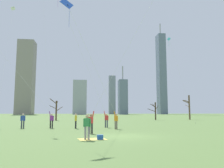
# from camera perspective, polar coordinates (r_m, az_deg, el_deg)

# --- Properties ---
(ground_plane) EXTENTS (400.00, 400.00, 0.00)m
(ground_plane) POSITION_cam_1_polar(r_m,az_deg,el_deg) (17.23, 2.37, -13.03)
(ground_plane) COLOR #5B7A3D
(kite_flyer_midfield_center_orange) EXTENTS (14.25, 6.92, 17.05)m
(kite_flyer_midfield_center_orange) POSITION_cam_1_polar(r_m,az_deg,el_deg) (27.14, -17.85, -4.85)
(kite_flyer_midfield_center_orange) COLOR black
(kite_flyer_midfield_center_orange) RESTS_ON ground
(kite_flyer_foreground_right_blue) EXTENTS (5.54, 7.27, 10.73)m
(kite_flyer_foreground_right_blue) POSITION_cam_1_polar(r_m,az_deg,el_deg) (22.87, -0.57, -5.39)
(kite_flyer_foreground_right_blue) COLOR #726656
(kite_flyer_foreground_right_blue) RESTS_ON ground
(kite_flyer_midfield_left_purple) EXTENTS (6.65, 0.99, 16.61)m
(kite_flyer_midfield_left_purple) POSITION_cam_1_polar(r_m,az_deg,el_deg) (26.49, -3.13, -4.57)
(kite_flyer_midfield_left_purple) COLOR #33384C
(kite_flyer_midfield_left_purple) RESTS_ON ground
(kite_flyer_far_back_yellow) EXTENTS (10.89, 1.92, 21.27)m
(kite_flyer_far_back_yellow) POSITION_cam_1_polar(r_m,az_deg,el_deg) (19.14, -1.36, -2.07)
(kite_flyer_far_back_yellow) COLOR black
(kite_flyer_far_back_yellow) RESTS_ON ground
(bystander_strolling_midfield) EXTENTS (0.50, 0.27, 1.62)m
(bystander_strolling_midfield) POSITION_cam_1_polar(r_m,az_deg,el_deg) (15.16, -6.30, -10.39)
(bystander_strolling_midfield) COLOR gray
(bystander_strolling_midfield) RESTS_ON ground
(bystander_far_off_by_trees) EXTENTS (0.49, 0.29, 1.62)m
(bystander_far_off_by_trees) POSITION_cam_1_polar(r_m,az_deg,el_deg) (26.96, -21.56, -8.45)
(bystander_far_off_by_trees) COLOR #33384C
(bystander_far_off_by_trees) RESTS_ON ground
(bystander_watching_nearby) EXTENTS (0.23, 0.51, 1.62)m
(bystander_watching_nearby) POSITION_cam_1_polar(r_m,az_deg,el_deg) (25.24, -9.11, -8.98)
(bystander_watching_nearby) COLOR black
(bystander_watching_nearby) RESTS_ON ground
(distant_kite_low_near_trees_white) EXTENTS (1.11, 2.92, 20.70)m
(distant_kite_low_near_trees_white) POSITION_cam_1_polar(r_m,az_deg,el_deg) (45.27, -24.06, 14.53)
(distant_kite_low_near_trees_white) COLOR white
(distant_kite_low_near_trees_white) RESTS_ON ground
(distant_kite_drifting_left_teal) EXTENTS (3.53, 2.13, 14.56)m
(distant_kite_drifting_left_teal) POSITION_cam_1_polar(r_m,az_deg,el_deg) (40.03, 14.90, 8.42)
(distant_kite_drifting_left_teal) COLOR teal
(distant_kite_drifting_left_teal) RESTS_ON ground
(picnic_spot) EXTENTS (2.04, 1.72, 0.31)m
(picnic_spot) POSITION_cam_1_polar(r_m,az_deg,el_deg) (15.30, -3.88, -13.43)
(picnic_spot) COLOR #D8BF4C
(picnic_spot) RESTS_ON ground
(bare_tree_rightmost) EXTENTS (2.76, 3.21, 4.66)m
(bare_tree_rightmost) POSITION_cam_1_polar(r_m,az_deg,el_deg) (49.50, -13.92, -6.12)
(bare_tree_rightmost) COLOR #4C3828
(bare_tree_rightmost) RESTS_ON ground
(bare_tree_left_of_center) EXTENTS (2.15, 2.33, 3.90)m
(bare_tree_left_of_center) POSITION_cam_1_polar(r_m,az_deg,el_deg) (51.35, 10.81, -6.57)
(bare_tree_left_of_center) COLOR #423326
(bare_tree_left_of_center) RESTS_ON ground
(bare_tree_right_of_center) EXTENTS (1.42, 1.76, 5.67)m
(bare_tree_right_of_center) POSITION_cam_1_polar(r_m,az_deg,el_deg) (55.95, 18.84, -5.45)
(bare_tree_right_of_center) COLOR brown
(bare_tree_right_of_center) RESTS_ON ground
(skyline_short_annex) EXTENTS (5.50, 8.27, 69.52)m
(skyline_short_annex) POSITION_cam_1_polar(r_m,az_deg,el_deg) (174.21, 12.33, 2.56)
(skyline_short_annex) COLOR slate
(skyline_short_annex) RESTS_ON ground
(skyline_slender_spire) EXTENTS (5.07, 5.14, 30.04)m
(skyline_slender_spire) POSITION_cam_1_polar(r_m,az_deg,el_deg) (177.81, -0.00, -2.76)
(skyline_slender_spire) COLOR gray
(skyline_slender_spire) RESTS_ON ground
(skyline_tall_tower) EXTENTS (9.18, 5.32, 23.27)m
(skyline_tall_tower) POSITION_cam_1_polar(r_m,az_deg,el_deg) (155.11, -8.11, -3.32)
(skyline_tall_tower) COLOR #9EA3AD
(skyline_tall_tower) RESTS_ON ground
(skyline_mid_tower_right) EXTENTS (5.85, 7.61, 33.34)m
(skyline_mid_tower_right) POSITION_cam_1_polar(r_m,az_deg,el_deg) (154.90, 2.74, -3.27)
(skyline_mid_tower_right) COLOR slate
(skyline_mid_tower_right) RESTS_ON ground
(skyline_wide_slab) EXTENTS (11.03, 11.05, 51.76)m
(skyline_wide_slab) POSITION_cam_1_polar(r_m,az_deg,el_deg) (169.66, -20.89, 1.60)
(skyline_wide_slab) COLOR gray
(skyline_wide_slab) RESTS_ON ground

